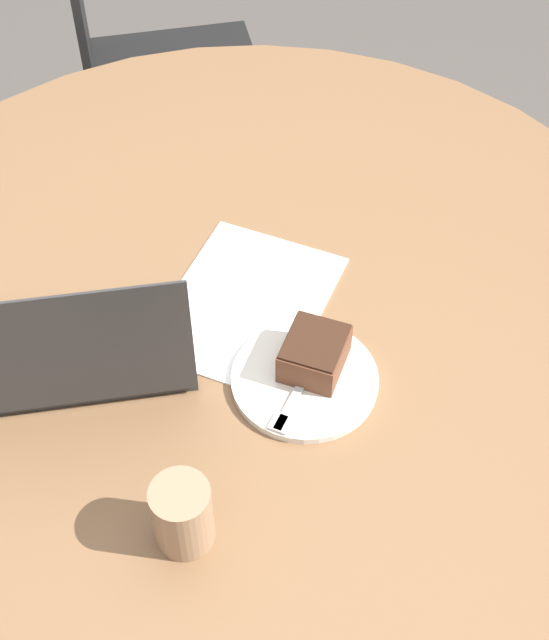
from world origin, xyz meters
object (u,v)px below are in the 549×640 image
Objects in this scene: chair at (143,68)px; laptop at (75,348)px; plate at (305,380)px; coffee_glass at (182,515)px.

chair is 2.69× the size of laptop.
laptop reaches higher than plate.
plate is at bearing -14.00° from laptop.
coffee_glass is at bearing 148.66° from plate.
plate is 2.01× the size of coffee_glass.
coffee_glass is (-1.33, -0.24, 0.26)m from chair.
chair is 9.37× the size of coffee_glass.
chair is 1.10m from laptop.
chair reaches higher than plate.
chair is at bearing 82.60° from laptop.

